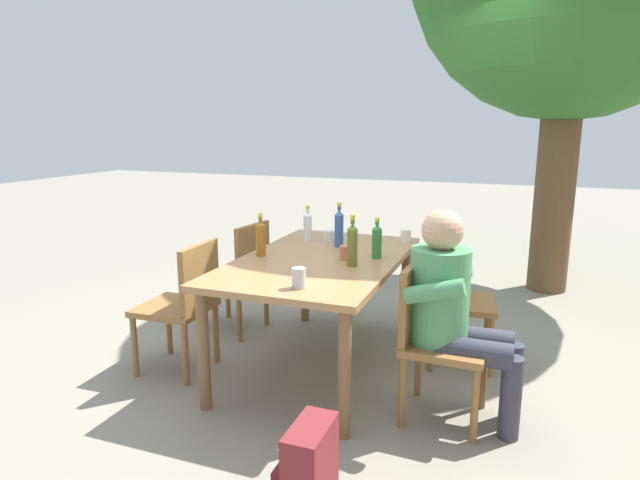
# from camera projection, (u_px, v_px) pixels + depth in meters

# --- Properties ---
(ground_plane) EXTENTS (24.00, 24.00, 0.00)m
(ground_plane) POSITION_uv_depth(u_px,v_px,m) (320.00, 365.00, 3.70)
(ground_plane) COLOR gray
(dining_table) EXTENTS (1.69, 1.00, 0.76)m
(dining_table) POSITION_uv_depth(u_px,v_px,m) (320.00, 270.00, 3.56)
(dining_table) COLOR #A37547
(dining_table) RESTS_ON ground_plane
(chair_far_right) EXTENTS (0.46, 0.46, 0.87)m
(chair_far_right) POSITION_uv_depth(u_px,v_px,m) (432.00, 333.00, 2.98)
(chair_far_right) COLOR olive
(chair_far_right) RESTS_ON ground_plane
(chair_far_left) EXTENTS (0.49, 0.49, 0.87)m
(chair_far_left) POSITION_uv_depth(u_px,v_px,m) (450.00, 294.00, 3.66)
(chair_far_left) COLOR olive
(chair_far_left) RESTS_ON ground_plane
(chair_near_left) EXTENTS (0.48, 0.48, 0.87)m
(chair_near_left) POSITION_uv_depth(u_px,v_px,m) (241.00, 271.00, 4.21)
(chair_near_left) COLOR olive
(chair_near_left) RESTS_ON ground_plane
(chair_near_right) EXTENTS (0.45, 0.45, 0.87)m
(chair_near_right) POSITION_uv_depth(u_px,v_px,m) (185.00, 300.00, 3.52)
(chair_near_right) COLOR olive
(chair_near_right) RESTS_ON ground_plane
(person_in_white_shirt) EXTENTS (0.47, 0.61, 1.18)m
(person_in_white_shirt) POSITION_uv_depth(u_px,v_px,m) (454.00, 307.00, 2.90)
(person_in_white_shirt) COLOR #4C935B
(person_in_white_shirt) RESTS_ON ground_plane
(bottle_blue) EXTENTS (0.06, 0.06, 0.32)m
(bottle_blue) POSITION_uv_depth(u_px,v_px,m) (339.00, 228.00, 3.83)
(bottle_blue) COLOR #2D56A3
(bottle_blue) RESTS_ON dining_table
(bottle_clear) EXTENTS (0.06, 0.06, 0.26)m
(bottle_clear) POSITION_uv_depth(u_px,v_px,m) (308.00, 226.00, 4.04)
(bottle_clear) COLOR white
(bottle_clear) RESTS_ON dining_table
(bottle_green) EXTENTS (0.06, 0.06, 0.27)m
(bottle_green) POSITION_uv_depth(u_px,v_px,m) (377.00, 241.00, 3.51)
(bottle_green) COLOR #287A38
(bottle_green) RESTS_ON dining_table
(bottle_amber) EXTENTS (0.06, 0.06, 0.29)m
(bottle_amber) POSITION_uv_depth(u_px,v_px,m) (261.00, 238.00, 3.57)
(bottle_amber) COLOR #996019
(bottle_amber) RESTS_ON dining_table
(bottle_olive) EXTENTS (0.06, 0.06, 0.32)m
(bottle_olive) POSITION_uv_depth(u_px,v_px,m) (352.00, 244.00, 3.32)
(bottle_olive) COLOR #566623
(bottle_olive) RESTS_ON dining_table
(cup_steel) EXTENTS (0.08, 0.08, 0.11)m
(cup_steel) POSITION_uv_depth(u_px,v_px,m) (299.00, 278.00, 2.88)
(cup_steel) COLOR #B2B7BC
(cup_steel) RESTS_ON dining_table
(cup_white) EXTENTS (0.07, 0.07, 0.09)m
(cup_white) POSITION_uv_depth(u_px,v_px,m) (406.00, 236.00, 4.00)
(cup_white) COLOR white
(cup_white) RESTS_ON dining_table
(cup_glass) EXTENTS (0.08, 0.08, 0.08)m
(cup_glass) POSITION_uv_depth(u_px,v_px,m) (330.00, 236.00, 4.02)
(cup_glass) COLOR silver
(cup_glass) RESTS_ON dining_table
(cup_terracotta) EXTENTS (0.08, 0.08, 0.09)m
(cup_terracotta) POSITION_uv_depth(u_px,v_px,m) (346.00, 253.00, 3.48)
(cup_terracotta) COLOR #BC6B47
(cup_terracotta) RESTS_ON dining_table
(backpack_by_near_side) EXTENTS (0.30, 0.21, 0.40)m
(backpack_by_near_side) POSITION_uv_depth(u_px,v_px,m) (308.00, 471.00, 2.27)
(backpack_by_near_side) COLOR maroon
(backpack_by_near_side) RESTS_ON ground_plane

